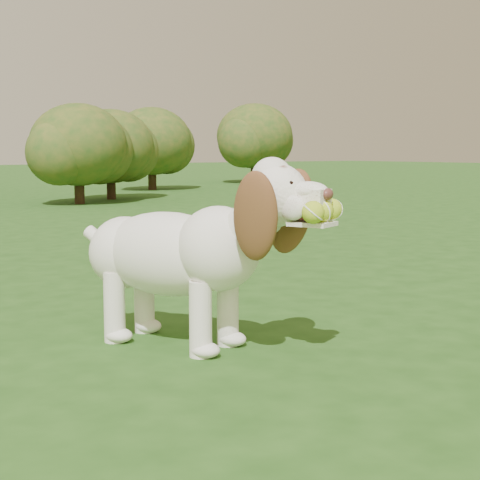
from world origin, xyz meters
TOP-DOWN VIEW (x-y plane):
  - ground at (0.00, 0.00)m, footprint 80.00×80.00m
  - dog at (-0.40, -0.02)m, footprint 0.76×1.22m
  - shrub_h at (9.66, 12.80)m, footprint 1.99×1.99m
  - shrub_c at (2.73, 8.26)m, footprint 1.53×1.53m
  - shrub_f at (5.72, 11.25)m, footprint 1.70×1.70m
  - shrub_d at (3.64, 8.97)m, footprint 1.50×1.50m

SIDE VIEW (x-z plane):
  - ground at x=0.00m, z-range 0.00..0.00m
  - dog at x=-0.40m, z-range 0.03..0.85m
  - shrub_d at x=3.64m, z-range 0.14..1.69m
  - shrub_c at x=2.73m, z-range 0.14..1.73m
  - shrub_f at x=5.72m, z-range 0.16..1.92m
  - shrub_h at x=9.66m, z-range 0.18..2.25m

